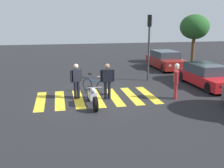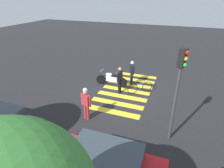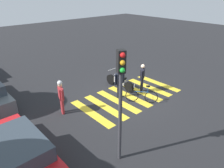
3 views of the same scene
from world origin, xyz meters
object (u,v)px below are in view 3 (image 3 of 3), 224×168
at_px(leaning_bicycle, 142,96).
at_px(pedestrian_bystander, 61,95).
at_px(police_motorcycle, 120,81).
at_px(officer_by_motorcycle, 120,81).
at_px(car_red_convertible, 18,153).
at_px(officer_on_foot, 142,76).
at_px(traffic_light_pole, 121,91).

height_order(leaning_bicycle, pedestrian_bystander, pedestrian_bystander).
relative_size(police_motorcycle, officer_by_motorcycle, 1.27).
bearing_deg(police_motorcycle, pedestrian_bystander, 93.17).
distance_m(police_motorcycle, officer_by_motorcycle, 1.34).
bearing_deg(car_red_convertible, officer_by_motorcycle, -76.91).
distance_m(officer_on_foot, officer_by_motorcycle, 1.50).
xyz_separation_m(pedestrian_bystander, car_red_convertible, (-2.07, 2.85, -0.41)).
bearing_deg(car_red_convertible, leaning_bicycle, -88.39).
height_order(leaning_bicycle, officer_on_foot, officer_on_foot).
height_order(officer_by_motorcycle, car_red_convertible, officer_by_motorcycle).
height_order(officer_on_foot, pedestrian_bystander, pedestrian_bystander).
distance_m(officer_on_foot, car_red_convertible, 7.63).
relative_size(police_motorcycle, traffic_light_pole, 0.54).
distance_m(police_motorcycle, officer_on_foot, 1.49).
distance_m(pedestrian_bystander, car_red_convertible, 3.54).
relative_size(pedestrian_bystander, traffic_light_pole, 0.43).
bearing_deg(officer_by_motorcycle, officer_on_foot, -104.72).
distance_m(leaning_bicycle, pedestrian_bystander, 4.22).
distance_m(leaning_bicycle, traffic_light_pole, 4.94).
bearing_deg(officer_on_foot, traffic_light_pole, 122.91).
relative_size(officer_on_foot, traffic_light_pole, 0.42).
height_order(police_motorcycle, traffic_light_pole, traffic_light_pole).
height_order(police_motorcycle, leaning_bicycle, police_motorcycle).
xyz_separation_m(leaning_bicycle, officer_on_foot, (0.85, -0.98, 0.60)).
bearing_deg(car_red_convertible, pedestrian_bystander, -54.00).
height_order(police_motorcycle, officer_by_motorcycle, officer_by_motorcycle).
bearing_deg(traffic_light_pole, officer_by_motorcycle, -43.55).
relative_size(car_red_convertible, traffic_light_pole, 1.09).
relative_size(officer_by_motorcycle, pedestrian_bystander, 0.99).
xyz_separation_m(leaning_bicycle, traffic_light_pole, (-2.21, 3.75, 2.35)).
bearing_deg(officer_on_foot, car_red_convertible, 97.81).
bearing_deg(pedestrian_bystander, officer_on_foot, -102.41).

